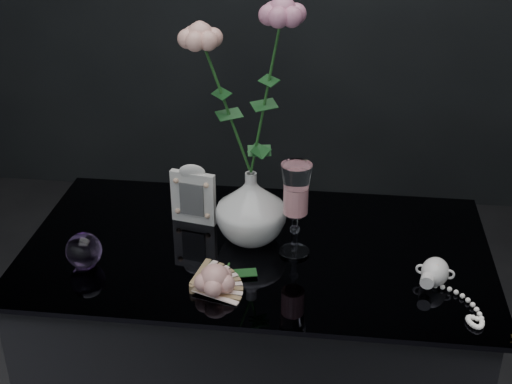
% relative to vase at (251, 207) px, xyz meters
% --- Properties ---
extents(table, '(1.05, 0.58, 0.76)m').
position_rel_vase_xyz_m(table, '(0.02, -0.03, -0.46)').
color(table, black).
rests_on(table, ground).
extents(vase, '(0.19, 0.19, 0.17)m').
position_rel_vase_xyz_m(vase, '(0.00, 0.00, 0.00)').
color(vase, silver).
rests_on(vase, table).
extents(wine_glass, '(0.08, 0.08, 0.22)m').
position_rel_vase_xyz_m(wine_glass, '(0.10, -0.05, 0.03)').
color(wine_glass, white).
rests_on(wine_glass, table).
extents(picture_frame, '(0.13, 0.11, 0.15)m').
position_rel_vase_xyz_m(picture_frame, '(-0.15, 0.06, -0.01)').
color(picture_frame, silver).
rests_on(picture_frame, table).
extents(paperweight, '(0.09, 0.09, 0.08)m').
position_rel_vase_xyz_m(paperweight, '(-0.34, -0.15, -0.05)').
color(paperweight, '#AA79C5').
rests_on(paperweight, table).
extents(paper_fan, '(0.23, 0.19, 0.02)m').
position_rel_vase_xyz_m(paper_fan, '(-0.09, -0.22, -0.07)').
color(paper_fan, '#FAEEC8').
rests_on(paper_fan, table).
extents(loose_rose, '(0.19, 0.22, 0.06)m').
position_rel_vase_xyz_m(loose_rose, '(-0.05, -0.21, -0.05)').
color(loose_rose, '#DF9A90').
rests_on(loose_rose, table).
extents(pearl_jar, '(0.24, 0.25, 0.06)m').
position_rel_vase_xyz_m(pearl_jar, '(0.40, -0.13, -0.05)').
color(pearl_jar, white).
rests_on(pearl_jar, table).
extents(roses, '(0.24, 0.10, 0.43)m').
position_rel_vase_xyz_m(roses, '(-0.01, -0.00, 0.29)').
color(roses, '#FAAB9A').
rests_on(roses, vase).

